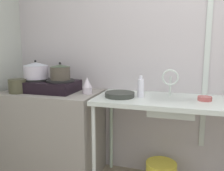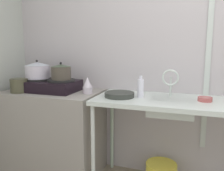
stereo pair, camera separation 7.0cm
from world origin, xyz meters
name	(u,v)px [view 1 (the left image)]	position (x,y,z in m)	size (l,w,h in m)	color
wall_back	(221,62)	(0.00, 1.53, 1.22)	(5.24, 0.10, 2.43)	#BBB3B7
wall_metal_strip	(207,49)	(-0.13, 1.47, 1.34)	(0.05, 0.01, 1.95)	silver
counter_concrete	(53,132)	(-1.66, 1.17, 0.45)	(1.00, 0.61, 0.90)	gray
counter_sink	(187,107)	(-0.29, 1.17, 0.83)	(1.66, 0.61, 0.90)	silver
stove	(48,85)	(-1.69, 1.17, 0.96)	(0.60, 0.39, 0.13)	black
pot_on_left_burner	(36,70)	(-1.83, 1.17, 1.11)	(0.26, 0.26, 0.20)	silver
pot_on_right_burner	(60,72)	(-1.54, 1.17, 1.10)	(0.20, 0.20, 0.18)	#463F36
pot_beside_stove	(18,86)	(-1.94, 1.01, 0.97)	(0.18, 0.18, 0.14)	#454330
percolator	(87,86)	(-1.25, 1.17, 0.98)	(0.10, 0.10, 0.16)	silver
sink_basin	(171,107)	(-0.43, 1.13, 0.84)	(0.39, 0.33, 0.12)	silver
faucet	(170,79)	(-0.46, 1.26, 1.07)	(0.15, 0.09, 0.26)	silver
frying_pan	(120,95)	(-0.90, 1.12, 0.92)	(0.28, 0.28, 0.04)	#31342F
small_bowl_on_drainboard	(205,99)	(-0.15, 1.19, 0.92)	(0.12, 0.12, 0.04)	#B25453
bottle_by_sink	(141,88)	(-0.71, 1.17, 0.98)	(0.06, 0.06, 0.20)	white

